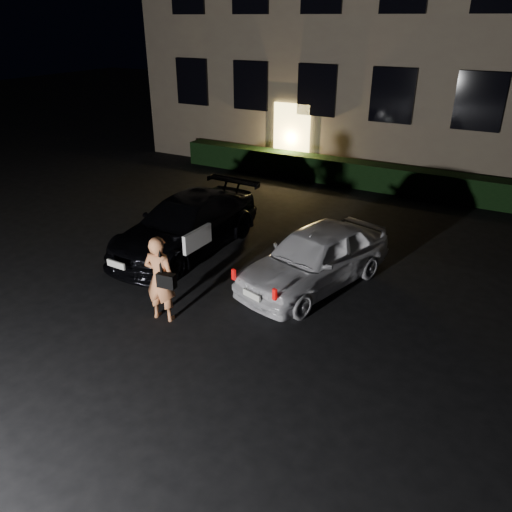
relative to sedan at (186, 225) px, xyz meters
The scene contains 5 objects.
ground 4.52m from the sedan, 50.78° to the right, with size 80.00×80.00×0.00m, color black.
hedge 7.59m from the sedan, 68.12° to the left, with size 15.00×0.70×0.85m, color black.
sedan is the anchor object (origin of this frame).
hatch 3.50m from the sedan, ahead, with size 2.58×4.15×1.32m.
man 3.19m from the sedan, 62.34° to the right, with size 0.75×0.48×1.72m.
Camera 1 is at (4.17, -5.68, 5.27)m, focal length 35.00 mm.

